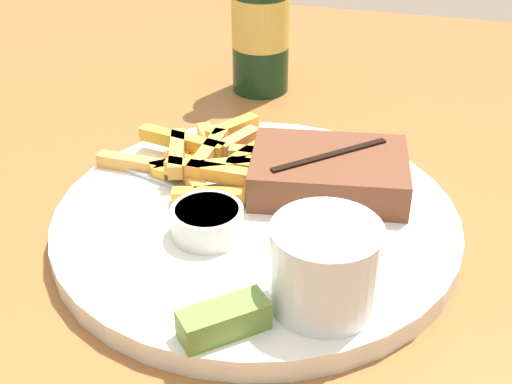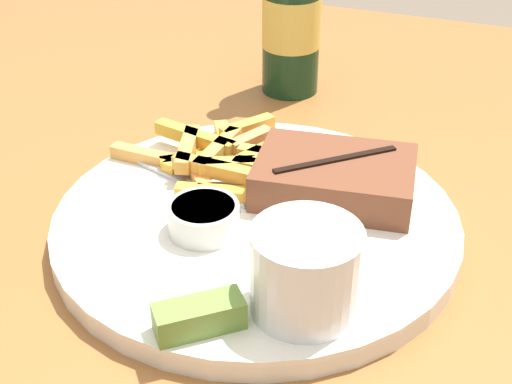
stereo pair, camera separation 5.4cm
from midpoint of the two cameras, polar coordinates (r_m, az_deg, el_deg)
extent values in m
cube|color=#935B2D|center=(0.58, -2.71, -4.97)|extent=(1.17, 1.15, 0.04)
cylinder|color=#935B2D|center=(1.37, -17.40, -1.14)|extent=(0.06, 0.06, 0.70)
cylinder|color=silver|center=(0.56, -2.78, -2.77)|extent=(0.32, 0.32, 0.01)
cylinder|color=white|center=(0.56, -2.80, -2.01)|extent=(0.32, 0.32, 0.00)
cube|color=brown|center=(0.58, 3.19, 1.49)|extent=(0.14, 0.10, 0.03)
cube|color=black|center=(0.57, 3.24, 2.90)|extent=(0.08, 0.08, 0.00)
cube|color=gold|center=(0.64, -6.09, 3.92)|extent=(0.04, 0.06, 0.01)
cube|color=gold|center=(0.64, -4.32, 4.99)|extent=(0.04, 0.05, 0.01)
cube|color=gold|center=(0.62, -11.83, 2.08)|extent=(0.08, 0.02, 0.01)
cube|color=gold|center=(0.57, -6.54, -0.47)|extent=(0.06, 0.03, 0.01)
cube|color=gold|center=(0.61, -6.44, 3.05)|extent=(0.02, 0.07, 0.01)
cube|color=gold|center=(0.58, -6.04, 1.46)|extent=(0.08, 0.02, 0.01)
cube|color=gold|center=(0.58, -5.26, 1.88)|extent=(0.05, 0.03, 0.01)
cube|color=gold|center=(0.61, -8.90, 3.02)|extent=(0.03, 0.07, 0.01)
cube|color=#E48E4B|center=(0.62, -3.92, 3.98)|extent=(0.03, 0.05, 0.01)
cube|color=gold|center=(0.60, -2.57, 2.83)|extent=(0.05, 0.01, 0.01)
cube|color=gold|center=(0.62, -8.99, 2.21)|extent=(0.02, 0.05, 0.01)
cube|color=#E39240|center=(0.60, -8.24, 1.44)|extent=(0.05, 0.06, 0.01)
cube|color=gold|center=(0.58, -2.60, 1.77)|extent=(0.05, 0.01, 0.01)
cube|color=gold|center=(0.60, -2.62, 3.20)|extent=(0.03, 0.06, 0.01)
cube|color=gold|center=(0.61, -7.76, 2.19)|extent=(0.06, 0.05, 0.01)
cube|color=gold|center=(0.63, -8.44, 3.96)|extent=(0.08, 0.03, 0.01)
cylinder|color=white|center=(0.45, 2.12, -6.08)|extent=(0.07, 0.07, 0.06)
cylinder|color=beige|center=(0.44, 2.18, -3.66)|extent=(0.07, 0.07, 0.01)
cylinder|color=silver|center=(0.53, -6.86, -2.47)|extent=(0.05, 0.05, 0.02)
cylinder|color=#B22319|center=(0.52, -6.92, -1.71)|extent=(0.05, 0.05, 0.01)
cube|color=olive|center=(0.45, -6.14, -10.27)|extent=(0.06, 0.05, 0.02)
cube|color=#B7B7BC|center=(0.60, -10.22, 1.02)|extent=(0.10, 0.04, 0.00)
cube|color=#B7B7BC|center=(0.56, -5.31, -1.08)|extent=(0.03, 0.01, 0.00)
cube|color=#B7B7BC|center=(0.57, -5.04, -0.87)|extent=(0.03, 0.01, 0.00)
cube|color=#B7B7BC|center=(0.57, -4.77, -0.66)|extent=(0.03, 0.01, 0.00)
cylinder|color=#143319|center=(0.78, -1.68, 13.01)|extent=(0.06, 0.06, 0.14)
cylinder|color=gold|center=(0.78, -1.68, 13.51)|extent=(0.06, 0.06, 0.05)
camera|label=1|loc=(0.03, -92.86, -1.81)|focal=50.00mm
camera|label=2|loc=(0.03, 87.14, 1.81)|focal=50.00mm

